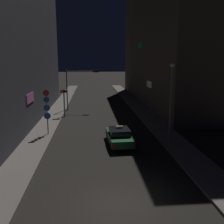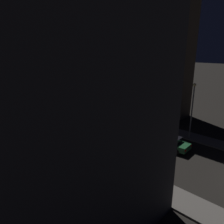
% 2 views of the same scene
% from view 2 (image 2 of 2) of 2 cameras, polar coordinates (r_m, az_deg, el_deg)
% --- Properties ---
extents(sidewalk_left, '(2.39, 60.86, 0.15)m').
position_cam_2_polar(sidewalk_left, '(34.73, -21.36, -2.54)').
color(sidewalk_left, '#5B5651').
rests_on(sidewalk_left, ground_plane).
extents(sidewalk_right, '(2.39, 60.86, 0.15)m').
position_cam_2_polar(sidewalk_right, '(40.69, -6.11, 1.19)').
color(sidewalk_right, '#5B5651').
rests_on(sidewalk_right, ground_plane).
extents(building_facade_right, '(7.30, 35.98, 20.53)m').
position_cam_2_polar(building_facade_right, '(44.23, -3.57, 15.81)').
color(building_facade_right, '#473D33').
rests_on(building_facade_right, ground_plane).
extents(taxi, '(2.02, 4.53, 1.62)m').
position_cam_2_polar(taxi, '(24.92, 14.70, -7.64)').
color(taxi, '#1E512D').
rests_on(taxi, ground_plane).
extents(traffic_light_overhead, '(4.58, 0.42, 5.76)m').
position_cam_2_polar(traffic_light_overhead, '(31.52, -13.82, 3.97)').
color(traffic_light_overhead, slate).
rests_on(traffic_light_overhead, ground_plane).
extents(traffic_light_left_kerb, '(0.80, 0.42, 3.48)m').
position_cam_2_polar(traffic_light_left_kerb, '(27.57, -11.79, -1.17)').
color(traffic_light_left_kerb, slate).
rests_on(traffic_light_left_kerb, ground_plane).
extents(sign_pole_left, '(0.62, 0.10, 4.17)m').
position_cam_2_polar(sign_pole_left, '(21.26, -1.39, -6.04)').
color(sign_pole_left, slate).
rests_on(sign_pole_left, sidewalk_left).
extents(street_lamp_near_block, '(0.37, 0.37, 6.64)m').
position_cam_2_polar(street_lamp_near_block, '(27.30, 20.21, 1.41)').
color(street_lamp_near_block, slate).
rests_on(street_lamp_near_block, sidewalk_right).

